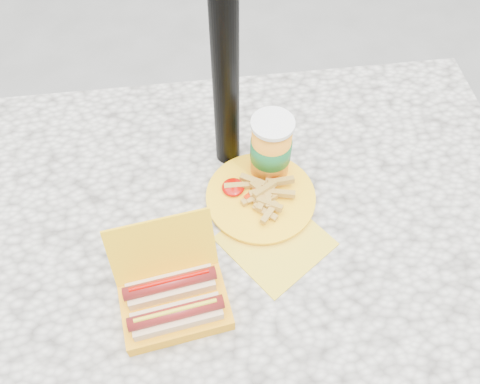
{
  "coord_description": "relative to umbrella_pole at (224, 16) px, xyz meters",
  "views": [
    {
      "loc": [
        -0.06,
        -0.53,
        1.6
      ],
      "look_at": [
        0.01,
        0.02,
        0.8
      ],
      "focal_mm": 38.0,
      "sensor_mm": 36.0,
      "label": 1
    }
  ],
  "objects": [
    {
      "name": "fries_plate",
      "position": [
        0.05,
        -0.13,
        -0.34
      ],
      "size": [
        0.24,
        0.33,
        0.04
      ],
      "rotation": [
        0.0,
        0.0,
        0.43
      ],
      "color": "gold",
      "rests_on": "picnic_table"
    },
    {
      "name": "ground",
      "position": [
        0.0,
        -0.16,
        -1.1
      ],
      "size": [
        60.0,
        60.0,
        0.0
      ],
      "primitive_type": "plane",
      "color": "slate"
    },
    {
      "name": "hotdog_box",
      "position": [
        -0.13,
        -0.33,
        -0.32
      ],
      "size": [
        0.2,
        0.19,
        0.14
      ],
      "rotation": [
        0.0,
        0.0,
        0.14
      ],
      "color": "yellow",
      "rests_on": "picnic_table"
    },
    {
      "name": "picnic_table",
      "position": [
        0.0,
        -0.16,
        -0.46
      ],
      "size": [
        1.2,
        0.8,
        0.75
      ],
      "color": "beige",
      "rests_on": "ground"
    },
    {
      "name": "soda_cup",
      "position": [
        0.08,
        -0.06,
        -0.27
      ],
      "size": [
        0.08,
        0.08,
        0.16
      ],
      "rotation": [
        0.0,
        0.0,
        0.17
      ],
      "color": "orange",
      "rests_on": "picnic_table"
    },
    {
      "name": "umbrella_pole",
      "position": [
        0.0,
        0.0,
        0.0
      ],
      "size": [
        0.05,
        0.05,
        2.2
      ],
      "primitive_type": "cylinder",
      "color": "black",
      "rests_on": "ground"
    }
  ]
}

